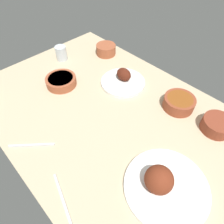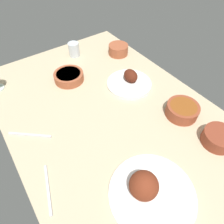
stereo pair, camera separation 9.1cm
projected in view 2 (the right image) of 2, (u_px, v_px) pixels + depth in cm
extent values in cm
cube|color=#C6B28E|center=(112.00, 118.00, 94.24)|extent=(140.00, 90.00, 4.00)
cylinder|color=white|center=(152.00, 194.00, 67.79)|extent=(29.86, 29.86, 1.60)
ellipsoid|color=maroon|center=(144.00, 185.00, 64.34)|extent=(9.85, 9.80, 9.95)
cylinder|color=white|center=(129.00, 84.00, 106.49)|extent=(23.75, 23.75, 1.60)
ellipsoid|color=#511E11|center=(131.00, 76.00, 104.84)|extent=(8.52, 6.37, 6.59)
cylinder|color=brown|center=(219.00, 138.00, 80.68)|extent=(13.00, 13.00, 5.71)
cylinder|color=#4C192D|center=(221.00, 135.00, 78.92)|extent=(10.66, 10.66, 1.00)
cylinder|color=#A35133|center=(69.00, 77.00, 108.12)|extent=(16.00, 16.00, 4.56)
cylinder|color=#9E3314|center=(68.00, 74.00, 106.79)|extent=(13.12, 13.12, 1.00)
cylinder|color=brown|center=(182.00, 110.00, 90.83)|extent=(14.68, 14.68, 5.73)
cylinder|color=brown|center=(183.00, 107.00, 89.06)|extent=(12.04, 12.04, 1.00)
cylinder|color=#A35133|center=(118.00, 50.00, 125.01)|extent=(12.19, 12.19, 6.13)
cylinder|color=#DBCC7A|center=(118.00, 46.00, 123.10)|extent=(10.00, 10.00, 1.00)
cylinder|color=silver|center=(74.00, 49.00, 122.92)|extent=(6.65, 6.65, 8.46)
cube|color=silver|center=(48.00, 189.00, 69.35)|extent=(17.86, 6.23, 0.80)
cube|color=silver|center=(30.00, 135.00, 84.68)|extent=(12.91, 14.75, 0.80)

